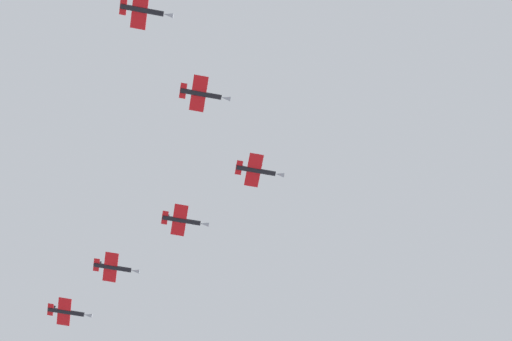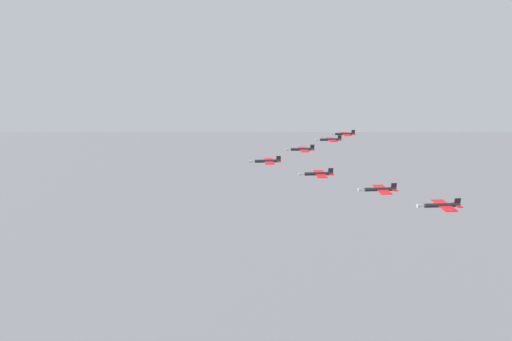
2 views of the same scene
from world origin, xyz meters
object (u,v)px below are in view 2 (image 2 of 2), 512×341
Objects in this scene: jet_port_inner at (318,174)px; jet_starboard_outer at (330,140)px; jet_starboard_inner at (302,149)px; jet_port_outer at (380,189)px; jet_port_trail at (344,134)px; jet_lead at (267,161)px; jet_center_rear at (441,205)px.

jet_port_inner is 1.00× the size of jet_starboard_outer.
jet_starboard_inner reaches higher than jet_port_outer.
jet_port_inner is 1.00× the size of jet_port_trail.
jet_starboard_outer is at bearing 0.00° from jet_port_outer.
jet_port_outer reaches higher than jet_port_trail.
jet_lead is 1.00× the size of jet_center_rear.
jet_port_inner is at bearing 43.45° from jet_port_outer.
jet_port_outer is 91.46m from jet_port_trail.
jet_port_inner is (-15.24, 20.09, -0.03)m from jet_lead.
jet_starboard_inner reaches higher than jet_port_inner.
jet_center_rear is (-20.50, 75.50, 1.19)m from jet_starboard_inner.
jet_port_inner is 1.00× the size of jet_center_rear.
jet_lead is 25.21m from jet_port_inner.
jet_center_rear is 108.80m from jet_port_trail.
jet_lead is 71.81m from jet_port_trail.
jet_starboard_outer is at bearing 7.65° from jet_center_rear.
jet_port_outer is 21.88m from jet_center_rear.
jet_center_rear is at bearing -157.96° from jet_starboard_inner.
jet_port_outer is at bearing 172.35° from jet_port_trail.
jet_starboard_outer reaches higher than jet_starboard_inner.
jet_starboard_outer is at bearing -43.45° from jet_starboard_inner.
jet_port_outer is 1.00× the size of jet_center_rear.
jet_starboard_inner is 1.00× the size of jet_port_trail.
jet_starboard_outer is 21.88m from jet_port_trail.
jet_lead is at bearing 43.74° from jet_port_outer.
jet_port_inner is at bearing 162.47° from jet_starboard_outer.
jet_starboard_inner is at bearing 141.01° from jet_port_trail.
jet_starboard_inner reaches higher than jet_lead.
jet_starboard_inner is at bearing 22.04° from jet_center_rear.
jet_center_rear is at bearing -139.24° from jet_lead.
jet_port_inner is at bearing -135.97° from jet_lead.
jet_starboard_outer is 91.46m from jet_center_rear.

